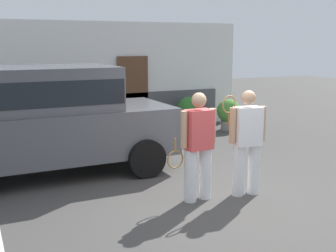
{
  "coord_description": "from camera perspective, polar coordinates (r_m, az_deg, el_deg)",
  "views": [
    {
      "loc": [
        -3.51,
        -5.53,
        2.49
      ],
      "look_at": [
        -0.37,
        1.2,
        1.05
      ],
      "focal_mm": 46.43,
      "sensor_mm": 36.0,
      "label": 1
    }
  ],
  "objects": [
    {
      "name": "ground_plane",
      "position": [
        7.0,
        7.01,
        -9.93
      ],
      "size": [
        40.0,
        40.0,
        0.0
      ],
      "primitive_type": "plane",
      "color": "#423F3D"
    },
    {
      "name": "house_frontage",
      "position": [
        12.33,
        -8.38,
        5.92
      ],
      "size": [
        8.34,
        0.4,
        3.05
      ],
      "color": "white",
      "rests_on": "ground_plane"
    },
    {
      "name": "parked_suv",
      "position": [
        8.4,
        -16.0,
        1.34
      ],
      "size": [
        4.62,
        2.21,
        2.05
      ],
      "rotation": [
        0.0,
        0.0,
        0.01
      ],
      "color": "#4C4F54",
      "rests_on": "ground_plane"
    },
    {
      "name": "tennis_player_man",
      "position": [
        6.82,
        3.96,
        -2.58
      ],
      "size": [
        0.9,
        0.31,
        1.73
      ],
      "rotation": [
        0.0,
        0.0,
        3.24
      ],
      "color": "white",
      "rests_on": "ground_plane"
    },
    {
      "name": "tennis_player_woman",
      "position": [
        7.17,
        10.31,
        -1.96
      ],
      "size": [
        0.77,
        0.32,
        1.73
      ],
      "rotation": [
        0.0,
        0.0,
        3.02
      ],
      "color": "white",
      "rests_on": "ground_plane"
    },
    {
      "name": "potted_plant_by_porch",
      "position": [
        12.54,
        2.81,
        1.94
      ],
      "size": [
        0.72,
        0.72,
        0.95
      ],
      "color": "gray",
      "rests_on": "ground_plane"
    },
    {
      "name": "potted_plant_secondary",
      "position": [
        12.57,
        7.96,
        1.72
      ],
      "size": [
        0.67,
        0.67,
        0.89
      ],
      "color": "gray",
      "rests_on": "ground_plane"
    }
  ]
}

